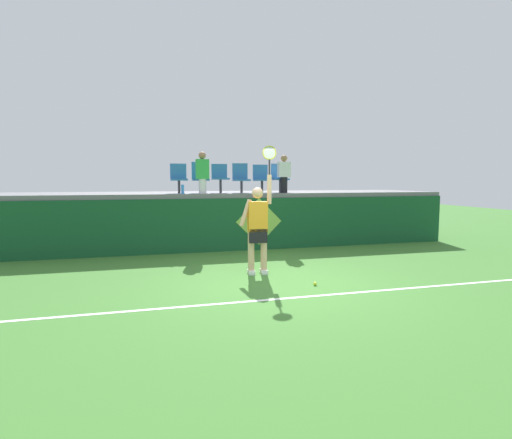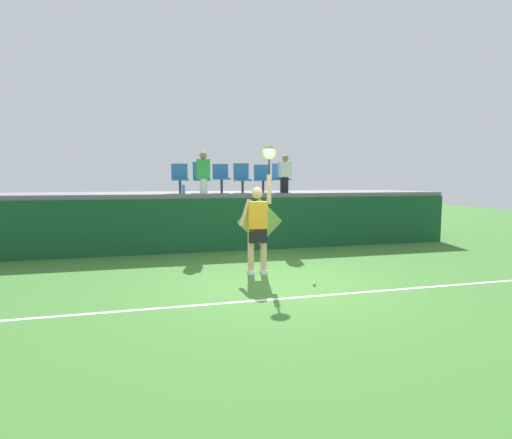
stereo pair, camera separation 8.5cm
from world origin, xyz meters
TOP-DOWN VIEW (x-y plane):
  - ground_plane at (0.00, 0.00)m, footprint 40.00×40.00m
  - court_back_wall at (0.00, 3.55)m, footprint 12.70×0.20m
  - spectator_platform at (0.00, 4.91)m, footprint 12.70×2.81m
  - court_baseline_stripe at (0.00, -0.98)m, footprint 11.43×0.08m
  - tennis_player at (-0.19, 0.78)m, footprint 0.75×0.28m
  - tennis_ball at (0.55, -0.38)m, footprint 0.07×0.07m
  - water_bottle at (-1.40, 3.73)m, footprint 0.08×0.08m
  - stadium_chair_0 at (-1.45, 4.27)m, footprint 0.44×0.42m
  - stadium_chair_1 at (-0.87, 4.28)m, footprint 0.44×0.42m
  - stadium_chair_2 at (-0.31, 4.27)m, footprint 0.44×0.42m
  - stadium_chair_3 at (0.29, 4.28)m, footprint 0.44×0.42m
  - stadium_chair_4 at (0.89, 4.27)m, footprint 0.44×0.42m
  - stadium_chair_5 at (1.44, 4.27)m, footprint 0.44×0.42m
  - spectator_0 at (-0.87, 3.81)m, footprint 0.34×0.20m
  - spectator_1 at (1.44, 3.87)m, footprint 0.34×0.20m
  - wall_signage_mount at (0.59, 3.45)m, footprint 1.27×0.01m

SIDE VIEW (x-z plane):
  - ground_plane at x=0.00m, z-range 0.00..0.00m
  - wall_signage_mount at x=0.59m, z-range -0.70..0.71m
  - court_baseline_stripe at x=0.00m, z-range 0.00..0.01m
  - tennis_ball at x=0.55m, z-range 0.00..0.07m
  - court_back_wall at x=0.00m, z-range 0.00..1.40m
  - tennis_player at x=-0.19m, z-range -0.30..2.25m
  - spectator_platform at x=0.00m, z-range 1.40..1.52m
  - water_bottle at x=-1.40m, z-range 1.52..1.76m
  - stadium_chair_4 at x=0.89m, z-range 1.56..2.36m
  - stadium_chair_0 at x=-1.45m, z-range 1.56..2.37m
  - stadium_chair_3 at x=0.29m, z-range 1.55..2.39m
  - stadium_chair_2 at x=-0.31m, z-range 1.57..2.39m
  - stadium_chair_1 at x=-0.87m, z-range 1.55..2.42m
  - stadium_chair_5 at x=1.44m, z-range 1.57..2.40m
  - spectator_1 at x=1.44m, z-range 1.54..2.60m
  - spectator_0 at x=-0.87m, z-range 1.54..2.65m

